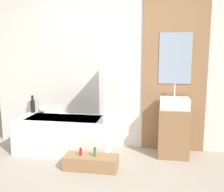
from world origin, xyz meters
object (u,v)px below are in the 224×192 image
(bathtub, at_px, (65,134))
(wooden_step_bench, at_px, (91,162))
(sink, at_px, (174,103))
(bottle_soap_primary, at_px, (81,152))
(bottle_soap_secondary, at_px, (95,152))
(vase_tall_dark, at_px, (33,106))
(vase_round_light, at_px, (42,110))

(bathtub, xyz_separation_m, wooden_step_bench, (0.58, -0.58, -0.18))
(wooden_step_bench, relative_size, sink, 1.68)
(bottle_soap_primary, bearing_deg, wooden_step_bench, -0.00)
(bathtub, relative_size, sink, 3.42)
(sink, height_order, bottle_soap_secondary, sink)
(vase_tall_dark, bearing_deg, wooden_step_bench, -34.18)
(bathtub, relative_size, bottle_soap_primary, 14.11)
(vase_tall_dark, bearing_deg, vase_round_light, -7.43)
(vase_tall_dark, xyz_separation_m, vase_round_light, (0.17, -0.02, -0.06))
(vase_round_light, height_order, bottle_soap_secondary, vase_round_light)
(vase_tall_dark, distance_m, bottle_soap_primary, 1.43)
(sink, bearing_deg, bathtub, -176.50)
(bottle_soap_secondary, bearing_deg, vase_round_light, 143.80)
(wooden_step_bench, height_order, bottle_soap_secondary, bottle_soap_secondary)
(vase_tall_dark, relative_size, bottle_soap_secondary, 2.40)
(wooden_step_bench, height_order, bottle_soap_primary, bottle_soap_primary)
(sink, xyz_separation_m, vase_tall_dark, (-2.35, 0.15, -0.15))
(vase_tall_dark, relative_size, bottle_soap_primary, 2.82)
(wooden_step_bench, relative_size, bottle_soap_primary, 6.91)
(wooden_step_bench, bearing_deg, bottle_soap_primary, 180.00)
(wooden_step_bench, relative_size, bottle_soap_secondary, 5.88)
(bathtub, height_order, vase_round_light, vase_round_light)
(sink, distance_m, vase_round_light, 2.19)
(bathtub, height_order, sink, sink)
(bathtub, xyz_separation_m, vase_tall_dark, (-0.65, 0.26, 0.39))
(sink, bearing_deg, bottle_soap_primary, -151.71)
(bottle_soap_secondary, bearing_deg, bathtub, 137.72)
(bathtub, distance_m, bottle_soap_secondary, 0.86)
(vase_tall_dark, distance_m, vase_round_light, 0.18)
(wooden_step_bench, distance_m, bottle_soap_primary, 0.20)
(vase_tall_dark, height_order, bottle_soap_primary, vase_tall_dark)
(wooden_step_bench, height_order, vase_round_light, vase_round_light)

